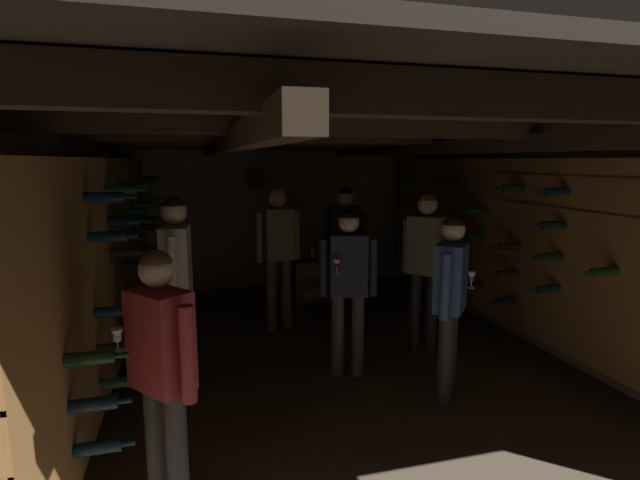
# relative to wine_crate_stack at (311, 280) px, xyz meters

# --- Properties ---
(ground_plane) EXTENTS (8.40, 8.40, 0.00)m
(ground_plane) POSITION_rel_wine_crate_stack_xyz_m (-0.31, -2.20, -0.30)
(ground_plane) COLOR brown
(room_shell) EXTENTS (4.72, 6.52, 2.41)m
(room_shell) POSITION_rel_wine_crate_stack_xyz_m (-0.32, -1.93, 1.12)
(room_shell) COLOR gray
(room_shell) RESTS_ON ground_plane
(wine_crate_stack) EXTENTS (0.52, 0.35, 0.60)m
(wine_crate_stack) POSITION_rel_wine_crate_stack_xyz_m (0.00, 0.00, 0.00)
(wine_crate_stack) COLOR olive
(wine_crate_stack) RESTS_ON ground_plane
(display_bottle) EXTENTS (0.08, 0.08, 0.35)m
(display_bottle) POSITION_rel_wine_crate_stack_xyz_m (0.02, -0.03, 0.44)
(display_bottle) COLOR #194723
(display_bottle) RESTS_ON wine_crate_stack
(person_host_center) EXTENTS (0.53, 0.33, 1.59)m
(person_host_center) POSITION_rel_wine_crate_stack_xyz_m (-0.26, -2.49, 0.66)
(person_host_center) COLOR #4C473D
(person_host_center) RESTS_ON ground_plane
(person_guest_near_left) EXTENTS (0.44, 0.44, 1.56)m
(person_guest_near_left) POSITION_rel_wine_crate_stack_xyz_m (-1.83, -3.96, 0.64)
(person_guest_near_left) COLOR #2D2D33
(person_guest_near_left) RESTS_ON ground_plane
(person_guest_mid_right) EXTENTS (0.38, 0.45, 1.70)m
(person_guest_mid_right) POSITION_rel_wine_crate_stack_xyz_m (0.71, -2.13, 0.73)
(person_guest_mid_right) COLOR #2D2D33
(person_guest_mid_right) RESTS_ON ground_plane
(person_guest_near_right) EXTENTS (0.39, 0.46, 1.59)m
(person_guest_near_right) POSITION_rel_wine_crate_stack_xyz_m (0.41, -3.16, 0.65)
(person_guest_near_right) COLOR #2D2D33
(person_guest_near_right) RESTS_ON ground_plane
(person_guest_mid_left) EXTENTS (0.33, 0.54, 1.75)m
(person_guest_mid_left) POSITION_rel_wine_crate_stack_xyz_m (-1.78, -2.54, 0.77)
(person_guest_mid_left) COLOR brown
(person_guest_mid_left) RESTS_ON ground_plane
(person_guest_far_left) EXTENTS (0.53, 0.37, 1.72)m
(person_guest_far_left) POSITION_rel_wine_crate_stack_xyz_m (-0.66, -1.07, 0.75)
(person_guest_far_left) COLOR brown
(person_guest_far_left) RESTS_ON ground_plane
(person_guest_rear_center) EXTENTS (0.49, 0.35, 1.70)m
(person_guest_rear_center) POSITION_rel_wine_crate_stack_xyz_m (0.21, -0.96, 0.74)
(person_guest_rear_center) COLOR #2D2D33
(person_guest_rear_center) RESTS_ON ground_plane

